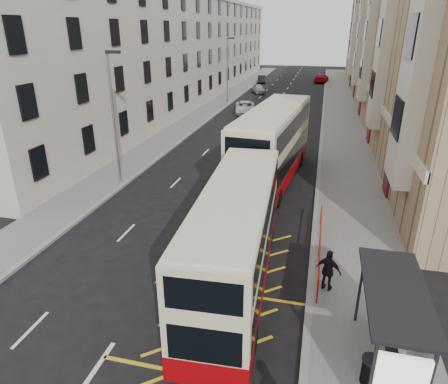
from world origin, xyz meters
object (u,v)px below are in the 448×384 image
(pedestrian_mid, at_px, (383,308))
(car_dark, at_px, (262,79))
(double_decker_front, at_px, (236,238))
(bus_shelter, at_px, (400,322))
(double_decker_rear, at_px, (273,146))
(pedestrian_far, at_px, (328,271))
(street_lamp_near, at_px, (114,112))
(street_lamp_far, at_px, (228,67))
(litter_bin, at_px, (370,370))
(white_van, at_px, (245,108))
(car_red, at_px, (321,78))
(car_silver, at_px, (258,89))

(pedestrian_mid, relative_size, car_dark, 0.39)
(double_decker_front, bearing_deg, bus_shelter, -36.60)
(double_decker_rear, height_order, pedestrian_far, double_decker_rear)
(street_lamp_near, distance_m, car_dark, 51.72)
(street_lamp_far, relative_size, litter_bin, 9.41)
(litter_bin, distance_m, pedestrian_far, 4.30)
(double_decker_front, relative_size, white_van, 2.15)
(pedestrian_mid, bearing_deg, double_decker_front, 151.33)
(double_decker_front, xyz_separation_m, pedestrian_far, (3.46, 0.39, -1.12))
(street_lamp_far, xyz_separation_m, double_decker_front, (9.49, -38.95, -2.54))
(litter_bin, height_order, car_red, car_red)
(street_lamp_near, relative_size, double_decker_rear, 0.66)
(white_van, bearing_deg, litter_bin, -85.87)
(car_dark, distance_m, car_red, 10.93)
(bus_shelter, bearing_deg, car_red, 92.67)
(double_decker_front, bearing_deg, car_silver, 95.06)
(pedestrian_far, bearing_deg, car_red, -68.61)
(pedestrian_mid, distance_m, pedestrian_far, 2.45)
(bus_shelter, xyz_separation_m, pedestrian_mid, (-0.00, 2.11, -1.21))
(litter_bin, xyz_separation_m, pedestrian_far, (-1.16, 4.12, 0.39))
(pedestrian_mid, distance_m, car_red, 65.28)
(double_decker_rear, distance_m, car_dark, 49.52)
(white_van, bearing_deg, street_lamp_near, -110.17)
(double_decker_rear, distance_m, pedestrian_far, 11.95)
(double_decker_front, distance_m, pedestrian_far, 3.65)
(double_decker_rear, relative_size, white_van, 2.50)
(car_silver, bearing_deg, litter_bin, -97.06)
(street_lamp_near, xyz_separation_m, litter_bin, (14.11, -12.69, -4.05))
(street_lamp_far, height_order, double_decker_rear, street_lamp_far)
(car_silver, bearing_deg, car_red, 39.69)
(double_decker_front, bearing_deg, white_van, 97.16)
(pedestrian_mid, height_order, car_dark, pedestrian_mid)
(double_decker_front, xyz_separation_m, car_silver, (-7.01, 48.59, -1.45))
(litter_bin, xyz_separation_m, car_red, (-2.56, 67.60, 0.16))
(street_lamp_near, xyz_separation_m, car_silver, (2.48, 39.64, -3.98))
(white_van, xyz_separation_m, car_silver, (-1.00, 15.51, -0.02))
(car_silver, bearing_deg, street_lamp_far, -124.00)
(pedestrian_mid, xyz_separation_m, car_dark, (-13.54, 61.83, -0.27))
(street_lamp_far, relative_size, double_decker_front, 0.77)
(pedestrian_mid, xyz_separation_m, car_red, (-3.14, 65.20, -0.18))
(double_decker_rear, height_order, car_dark, double_decker_rear)
(litter_bin, bearing_deg, street_lamp_far, 108.29)
(white_van, distance_m, car_silver, 15.54)
(pedestrian_far, relative_size, white_van, 0.34)
(street_lamp_far, relative_size, white_van, 1.65)
(car_dark, bearing_deg, car_red, 9.88)
(bus_shelter, distance_m, street_lamp_near, 19.38)
(double_decker_rear, bearing_deg, bus_shelter, -65.07)
(bus_shelter, height_order, pedestrian_mid, bus_shelter)
(car_dark, bearing_deg, street_lamp_far, -101.10)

